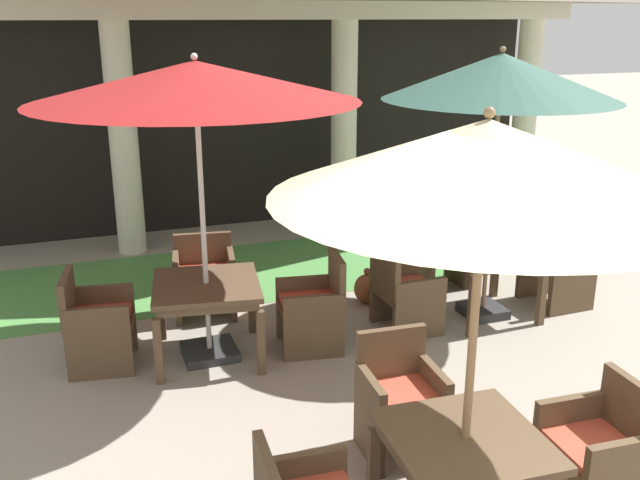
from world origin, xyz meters
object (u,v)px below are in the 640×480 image
patio_table_mid_left (487,258)px  patio_chair_mid_left_east (560,269)px  patio_umbrella_near_foreground (195,84)px  patio_table_mid_right (464,452)px  patio_chair_mid_right_north (400,400)px  patio_chair_mid_left_west (404,293)px  patio_table_near_foreground (207,293)px  patio_umbrella_mid_right (486,164)px  patio_chair_near_foreground_west (96,323)px  patio_chair_mid_right_east (599,453)px  patio_chair_near_foreground_north (204,277)px  patio_chair_mid_left_north (439,253)px  patio_chair_near_foreground_east (314,307)px  terracotta_urn (367,288)px  patio_umbrella_mid_left (501,79)px

patio_table_mid_left → patio_chair_mid_left_east: 0.99m
patio_umbrella_near_foreground → patio_chair_mid_left_east: bearing=-0.7°
patio_table_mid_right → patio_chair_mid_right_north: 0.98m
patio_table_mid_left → patio_chair_mid_left_west: bearing=-179.0°
patio_table_near_foreground → patio_umbrella_mid_right: size_ratio=0.42×
patio_table_near_foreground → patio_chair_near_foreground_west: bearing=170.9°
patio_chair_mid_right_east → patio_chair_near_foreground_north: bearing=27.4°
patio_umbrella_mid_right → patio_umbrella_near_foreground: bearing=108.1°
patio_table_mid_right → patio_chair_mid_right_north: patio_chair_mid_right_north is taller
patio_chair_near_foreground_west → patio_chair_mid_left_east: size_ratio=1.04×
patio_umbrella_near_foreground → patio_chair_mid_right_east: bearing=-57.3°
patio_chair_mid_left_north → patio_chair_mid_right_north: 3.44m
patio_table_mid_left → patio_chair_near_foreground_north: bearing=159.4°
patio_umbrella_mid_right → patio_chair_mid_right_north: (0.06, 0.96, -1.92)m
patio_chair_near_foreground_north → patio_chair_mid_right_east: bearing=123.0°
patio_table_near_foreground → patio_chair_near_foreground_east: (0.99, -0.16, -0.23)m
patio_umbrella_near_foreground → patio_chair_mid_left_north: 3.72m
patio_umbrella_mid_right → patio_chair_mid_right_north: size_ratio=2.94×
patio_table_mid_left → patio_table_mid_right: 3.48m
patio_chair_mid_left_west → patio_umbrella_mid_right: size_ratio=0.33×
patio_umbrella_mid_right → terracotta_urn: (0.95, 3.60, -2.17)m
patio_table_near_foreground → patio_chair_near_foreground_north: bearing=80.9°
patio_table_mid_left → patio_chair_mid_left_east: (0.96, 0.02, -0.25)m
patio_chair_mid_left_east → patio_umbrella_mid_left: bearing=90.0°
patio_chair_mid_left_north → terracotta_urn: patio_chair_mid_left_north is taller
patio_table_mid_left → patio_umbrella_mid_left: patio_umbrella_mid_left is taller
patio_chair_near_foreground_west → patio_chair_mid_right_east: 4.27m
patio_table_near_foreground → patio_chair_mid_left_north: (2.92, 0.89, -0.24)m
patio_umbrella_near_foreground → patio_chair_near_foreground_west: (-0.98, 0.16, -2.10)m
patio_umbrella_near_foreground → patio_chair_mid_left_north: (2.92, 0.89, -2.12)m
patio_umbrella_mid_left → patio_umbrella_mid_right: patio_umbrella_mid_left is taller
terracotta_urn → patio_chair_mid_left_north: bearing=12.0°
patio_umbrella_mid_right → patio_chair_near_foreground_west: bearing=122.2°
patio_chair_near_foreground_north → patio_table_mid_left: size_ratio=0.93×
patio_chair_mid_right_north → patio_chair_mid_left_west: bearing=-113.6°
patio_chair_near_foreground_west → patio_chair_near_foreground_east: size_ratio=0.97×
patio_umbrella_near_foreground → patio_chair_near_foreground_north: 2.32m
patio_chair_mid_left_west → patio_umbrella_mid_right: bearing=-20.7°
patio_table_mid_right → patio_chair_mid_right_north: bearing=86.6°
patio_chair_mid_left_west → patio_chair_mid_right_north: 2.12m
patio_umbrella_mid_left → terracotta_urn: 2.64m
patio_umbrella_mid_left → patio_umbrella_near_foreground: bearing=178.7°
patio_umbrella_near_foreground → patio_chair_near_foreground_north: (0.16, 0.98, -2.09)m
patio_table_mid_left → patio_chair_mid_left_east: size_ratio=1.06×
patio_chair_mid_left_west → patio_chair_mid_right_north: patio_chair_mid_right_north is taller
patio_chair_mid_right_east → terracotta_urn: size_ratio=2.17×
patio_chair_near_foreground_west → patio_chair_near_foreground_north: patio_chair_near_foreground_west is taller
patio_chair_mid_right_north → terracotta_urn: size_ratio=2.19×
patio_chair_mid_left_north → patio_table_mid_right: patio_chair_mid_left_north is taller
patio_chair_mid_left_east → patio_umbrella_mid_right: (-2.94, -2.88, 1.94)m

